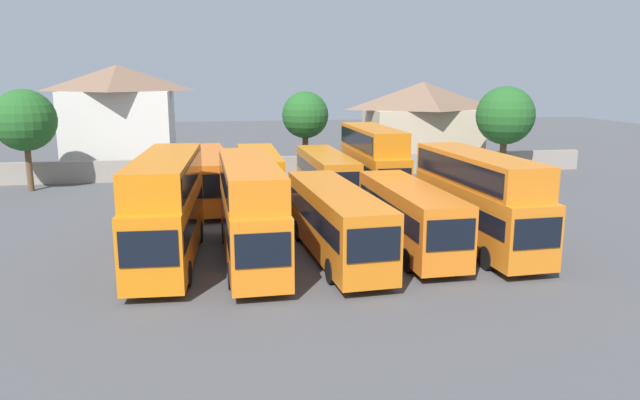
{
  "coord_description": "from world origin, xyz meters",
  "views": [
    {
      "loc": [
        -5.27,
        -27.64,
        8.73
      ],
      "look_at": [
        0.0,
        3.0,
        2.17
      ],
      "focal_mm": 33.46,
      "sensor_mm": 36.0,
      "label": 1
    }
  ],
  "objects_px": {
    "bus_9": "(373,159)",
    "tree_right_of_lot": "(505,116)",
    "bus_6": "(208,175)",
    "house_terrace_left": "(120,117)",
    "bus_2": "(250,206)",
    "bus_4": "(409,214)",
    "bus_7": "(259,174)",
    "bus_8": "(326,173)",
    "house_terrace_centre": "(422,122)",
    "tree_behind_wall": "(24,120)",
    "bus_3": "(336,219)",
    "bus_5": "(478,195)",
    "tree_left_of_lot": "(305,115)",
    "bus_1": "(167,203)"
  },
  "relations": [
    {
      "from": "bus_9",
      "to": "tree_right_of_lot",
      "type": "bearing_deg",
      "value": 119.15
    },
    {
      "from": "bus_6",
      "to": "house_terrace_left",
      "type": "xyz_separation_m",
      "value": [
        -8.06,
        16.42,
        2.88
      ]
    },
    {
      "from": "bus_2",
      "to": "bus_4",
      "type": "height_order",
      "value": "bus_2"
    },
    {
      "from": "bus_2",
      "to": "bus_6",
      "type": "distance_m",
      "value": 13.62
    },
    {
      "from": "bus_7",
      "to": "bus_9",
      "type": "xyz_separation_m",
      "value": [
        8.13,
        0.19,
        0.84
      ]
    },
    {
      "from": "bus_6",
      "to": "bus_8",
      "type": "distance_m",
      "value": 8.23
    },
    {
      "from": "house_terrace_centre",
      "to": "tree_behind_wall",
      "type": "relative_size",
      "value": 1.46
    },
    {
      "from": "bus_2",
      "to": "bus_9",
      "type": "height_order",
      "value": "bus_9"
    },
    {
      "from": "bus_3",
      "to": "house_terrace_left",
      "type": "height_order",
      "value": "house_terrace_left"
    },
    {
      "from": "bus_4",
      "to": "bus_9",
      "type": "relative_size",
      "value": 1.01
    },
    {
      "from": "bus_2",
      "to": "bus_8",
      "type": "distance_m",
      "value": 15.05
    },
    {
      "from": "bus_2",
      "to": "bus_6",
      "type": "bearing_deg",
      "value": -172.52
    },
    {
      "from": "house_terrace_centre",
      "to": "bus_5",
      "type": "bearing_deg",
      "value": -104.01
    },
    {
      "from": "bus_4",
      "to": "bus_7",
      "type": "relative_size",
      "value": 1.0
    },
    {
      "from": "bus_6",
      "to": "bus_3",
      "type": "bearing_deg",
      "value": 20.45
    },
    {
      "from": "bus_8",
      "to": "bus_4",
      "type": "bearing_deg",
      "value": 6.16
    },
    {
      "from": "bus_2",
      "to": "tree_left_of_lot",
      "type": "bearing_deg",
      "value": 164.66
    },
    {
      "from": "house_terrace_left",
      "to": "bus_6",
      "type": "bearing_deg",
      "value": -63.86
    },
    {
      "from": "bus_1",
      "to": "tree_behind_wall",
      "type": "distance_m",
      "value": 23.24
    },
    {
      "from": "house_terrace_left",
      "to": "tree_behind_wall",
      "type": "height_order",
      "value": "house_terrace_left"
    },
    {
      "from": "bus_8",
      "to": "tree_right_of_lot",
      "type": "xyz_separation_m",
      "value": [
        17.3,
        7.75,
        3.33
      ]
    },
    {
      "from": "bus_6",
      "to": "house_terrace_centre",
      "type": "xyz_separation_m",
      "value": [
        20.97,
        16.52,
        2.1
      ]
    },
    {
      "from": "tree_behind_wall",
      "to": "tree_left_of_lot",
      "type": "bearing_deg",
      "value": 14.02
    },
    {
      "from": "house_terrace_centre",
      "to": "bus_9",
      "type": "bearing_deg",
      "value": -119.73
    },
    {
      "from": "bus_4",
      "to": "house_terrace_centre",
      "type": "bearing_deg",
      "value": 158.12
    },
    {
      "from": "bus_8",
      "to": "house_terrace_centre",
      "type": "height_order",
      "value": "house_terrace_centre"
    },
    {
      "from": "bus_7",
      "to": "bus_9",
      "type": "relative_size",
      "value": 1.01
    },
    {
      "from": "bus_5",
      "to": "tree_behind_wall",
      "type": "height_order",
      "value": "tree_behind_wall"
    },
    {
      "from": "bus_9",
      "to": "house_terrace_centre",
      "type": "distance_m",
      "value": 19.01
    },
    {
      "from": "house_terrace_left",
      "to": "tree_behind_wall",
      "type": "distance_m",
      "value": 10.85
    },
    {
      "from": "bus_4",
      "to": "tree_right_of_lot",
      "type": "xyz_separation_m",
      "value": [
        15.52,
        21.09,
        3.31
      ]
    },
    {
      "from": "bus_1",
      "to": "bus_2",
      "type": "distance_m",
      "value": 3.89
    },
    {
      "from": "tree_left_of_lot",
      "to": "tree_behind_wall",
      "type": "xyz_separation_m",
      "value": [
        -22.03,
        -5.5,
        0.23
      ]
    },
    {
      "from": "bus_8",
      "to": "house_terrace_centre",
      "type": "xyz_separation_m",
      "value": [
        12.75,
        16.23,
        2.23
      ]
    },
    {
      "from": "bus_3",
      "to": "bus_8",
      "type": "distance_m",
      "value": 14.01
    },
    {
      "from": "bus_7",
      "to": "tree_right_of_lot",
      "type": "distance_m",
      "value": 23.78
    },
    {
      "from": "bus_7",
      "to": "house_terrace_centre",
      "type": "xyz_separation_m",
      "value": [
        17.54,
        16.67,
        2.09
      ]
    },
    {
      "from": "house_terrace_left",
      "to": "house_terrace_centre",
      "type": "relative_size",
      "value": 0.87
    },
    {
      "from": "bus_8",
      "to": "house_terrace_left",
      "type": "xyz_separation_m",
      "value": [
        -16.28,
        16.13,
        3.02
      ]
    },
    {
      "from": "bus_2",
      "to": "house_terrace_left",
      "type": "bearing_deg",
      "value": -162.62
    },
    {
      "from": "bus_6",
      "to": "bus_9",
      "type": "xyz_separation_m",
      "value": [
        11.57,
        0.04,
        0.84
      ]
    },
    {
      "from": "bus_7",
      "to": "tree_right_of_lot",
      "type": "xyz_separation_m",
      "value": [
        22.09,
        8.19,
        3.19
      ]
    },
    {
      "from": "bus_9",
      "to": "house_terrace_left",
      "type": "relative_size",
      "value": 1.05
    },
    {
      "from": "bus_1",
      "to": "bus_9",
      "type": "xyz_separation_m",
      "value": [
        13.3,
        12.9,
        0.02
      ]
    },
    {
      "from": "bus_2",
      "to": "house_terrace_left",
      "type": "xyz_separation_m",
      "value": [
        -10.17,
        29.85,
        2.18
      ]
    },
    {
      "from": "bus_8",
      "to": "tree_left_of_lot",
      "type": "relative_size",
      "value": 1.5
    },
    {
      "from": "bus_7",
      "to": "house_terrace_centre",
      "type": "distance_m",
      "value": 24.28
    },
    {
      "from": "house_terrace_centre",
      "to": "tree_left_of_lot",
      "type": "relative_size",
      "value": 1.55
    },
    {
      "from": "bus_2",
      "to": "tree_behind_wall",
      "type": "distance_m",
      "value": 25.87
    },
    {
      "from": "bus_4",
      "to": "bus_5",
      "type": "xyz_separation_m",
      "value": [
        3.59,
        -0.0,
        0.84
      ]
    }
  ]
}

